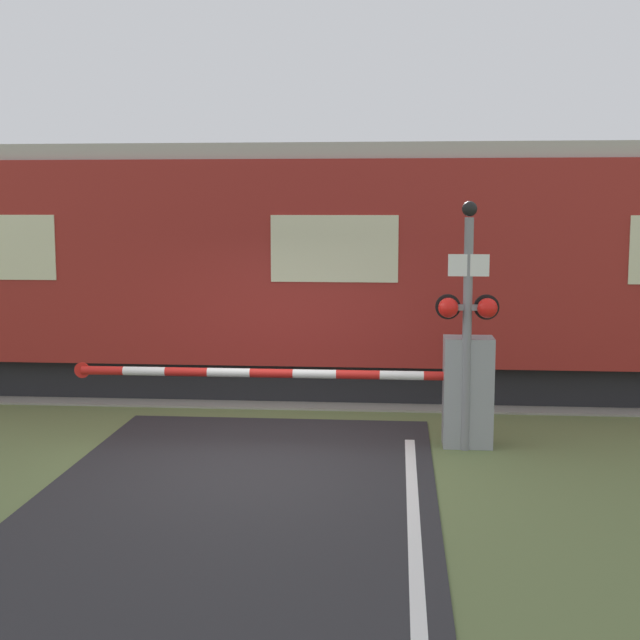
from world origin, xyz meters
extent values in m
plane|color=#5B6B3D|center=(0.00, 0.00, 0.00)|extent=(80.00, 80.00, 0.00)
cube|color=gray|center=(0.00, 4.19, 0.01)|extent=(36.00, 3.20, 0.03)
cube|color=#595451|center=(0.00, 3.47, 0.08)|extent=(36.00, 0.08, 0.10)
cube|color=#595451|center=(0.00, 4.91, 0.08)|extent=(36.00, 0.08, 0.10)
cube|color=black|center=(0.70, 4.19, 0.30)|extent=(16.90, 2.30, 0.60)
cube|color=maroon|center=(0.70, 4.19, 2.10)|extent=(18.37, 2.71, 3.01)
cube|color=#ADA89E|center=(0.70, 4.19, 3.73)|extent=(18.00, 2.49, 0.24)
cube|color=beige|center=(0.70, 2.83, 2.33)|extent=(1.84, 0.02, 0.96)
cube|color=gray|center=(2.48, 0.89, 0.68)|extent=(0.60, 0.44, 1.35)
cylinder|color=gray|center=(2.48, 0.89, 0.87)|extent=(0.16, 0.16, 0.18)
cylinder|color=red|center=(2.21, 0.89, 0.87)|extent=(0.54, 0.11, 0.11)
cylinder|color=white|center=(1.67, 0.89, 0.87)|extent=(0.54, 0.11, 0.11)
cylinder|color=red|center=(1.13, 0.89, 0.87)|extent=(0.54, 0.11, 0.11)
cylinder|color=white|center=(0.59, 0.89, 0.87)|extent=(0.54, 0.11, 0.11)
cylinder|color=red|center=(0.05, 0.89, 0.87)|extent=(0.54, 0.11, 0.11)
cylinder|color=white|center=(-0.49, 0.89, 0.87)|extent=(0.54, 0.11, 0.11)
cylinder|color=red|center=(-1.03, 0.89, 0.87)|extent=(0.54, 0.11, 0.11)
cylinder|color=white|center=(-1.57, 0.89, 0.87)|extent=(0.54, 0.11, 0.11)
cylinder|color=red|center=(-2.11, 0.89, 0.87)|extent=(0.54, 0.11, 0.11)
cylinder|color=red|center=(-2.38, 0.89, 0.87)|extent=(0.20, 0.02, 0.20)
cylinder|color=gray|center=(2.44, 0.69, 1.40)|extent=(0.11, 0.11, 2.80)
cube|color=gray|center=(2.44, 0.69, 1.74)|extent=(0.58, 0.07, 0.07)
sphere|color=red|center=(2.21, 0.64, 1.74)|extent=(0.24, 0.24, 0.24)
sphere|color=red|center=(2.67, 0.64, 1.74)|extent=(0.24, 0.24, 0.24)
cylinder|color=black|center=(2.21, 0.75, 1.74)|extent=(0.30, 0.06, 0.30)
cylinder|color=black|center=(2.67, 0.75, 1.74)|extent=(0.30, 0.06, 0.30)
cube|color=white|center=(2.44, 0.65, 2.24)|extent=(0.48, 0.02, 0.26)
sphere|color=black|center=(2.44, 0.69, 2.90)|extent=(0.18, 0.18, 0.18)
camera|label=1|loc=(1.61, -9.95, 2.93)|focal=50.00mm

